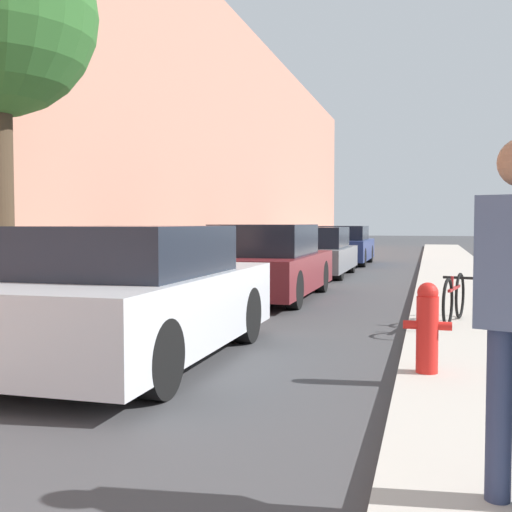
{
  "coord_description": "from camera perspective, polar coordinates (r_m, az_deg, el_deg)",
  "views": [
    {
      "loc": [
        2.16,
        0.62,
        1.47
      ],
      "look_at": [
        -0.63,
        10.79,
        0.92
      ],
      "focal_mm": 44.34,
      "sensor_mm": 36.0,
      "label": 1
    }
  ],
  "objects": [
    {
      "name": "parked_car_maroon",
      "position": [
        12.22,
        1.07,
        -0.7
      ],
      "size": [
        1.82,
        4.49,
        1.44
      ],
      "color": "black",
      "rests_on": "ground"
    },
    {
      "name": "fire_hydrant",
      "position": [
        5.91,
        15.2,
        -6.14
      ],
      "size": [
        0.42,
        0.2,
        0.82
      ],
      "color": "red",
      "rests_on": "sidewalk_right"
    },
    {
      "name": "sidewalk_left",
      "position": [
        16.25,
        -2.84,
        -1.98
      ],
      "size": [
        2.0,
        52.0,
        0.12
      ],
      "color": "#ADA89E",
      "rests_on": "ground"
    },
    {
      "name": "ground_plane",
      "position": [
        15.6,
        7.34,
        -2.43
      ],
      "size": [
        120.0,
        120.0,
        0.0
      ],
      "primitive_type": "plane",
      "color": "#3D3D3F"
    },
    {
      "name": "sidewalk_right",
      "position": [
        15.46,
        18.05,
        -2.38
      ],
      "size": [
        2.0,
        52.0,
        0.12
      ],
      "color": "#ADA89E",
      "rests_on": "ground"
    },
    {
      "name": "parked_car_navy",
      "position": [
        22.65,
        7.89,
        0.9
      ],
      "size": [
        1.82,
        4.21,
        1.37
      ],
      "color": "black",
      "rests_on": "ground"
    },
    {
      "name": "parked_car_silver",
      "position": [
        6.78,
        -10.72,
        -3.65
      ],
      "size": [
        1.82,
        4.2,
        1.44
      ],
      "color": "black",
      "rests_on": "ground"
    },
    {
      "name": "parked_car_grey",
      "position": [
        17.61,
        5.36,
        0.3
      ],
      "size": [
        1.87,
        4.17,
        1.36
      ],
      "color": "black",
      "rests_on": "ground"
    },
    {
      "name": "building_facade_left",
      "position": [
        16.87,
        -7.33,
        11.92
      ],
      "size": [
        0.7,
        52.0,
        8.19
      ],
      "color": "tan",
      "rests_on": "ground"
    },
    {
      "name": "bicycle",
      "position": [
        8.92,
        17.44,
        -3.67
      ],
      "size": [
        0.48,
        1.56,
        0.65
      ],
      "rotation": [
        0.0,
        0.0,
        -0.2
      ],
      "color": "black",
      "rests_on": "sidewalk_right"
    }
  ]
}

